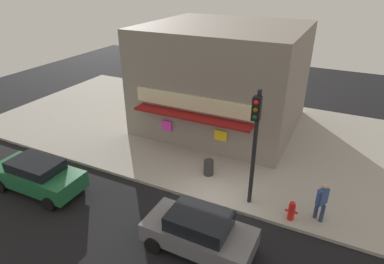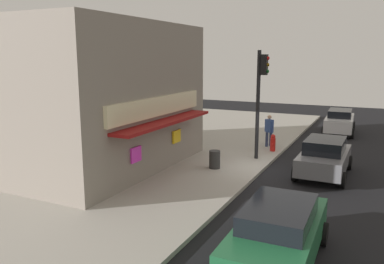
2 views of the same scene
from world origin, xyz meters
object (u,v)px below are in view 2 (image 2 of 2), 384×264
object	(u,v)px
pedestrian	(269,129)
parked_car_white	(340,121)
fire_hydrant	(273,143)
traffic_light	(260,90)
parked_car_green	(278,233)
parked_car_grey	(324,157)
trash_can	(215,159)

from	to	relation	value
pedestrian	parked_car_white	world-z (taller)	pedestrian
fire_hydrant	parked_car_white	world-z (taller)	parked_car_white
traffic_light	fire_hydrant	xyz separation A→B (m)	(1.85, -0.24, -2.90)
pedestrian	fire_hydrant	bearing A→B (deg)	-154.35
parked_car_white	parked_car_green	bearing A→B (deg)	-178.91
parked_car_white	parked_car_grey	xyz separation A→B (m)	(-10.26, -0.36, -0.01)
fire_hydrant	trash_can	bearing A→B (deg)	160.64
fire_hydrant	pedestrian	xyz separation A→B (m)	(1.01, 0.49, 0.53)
trash_can	traffic_light	bearing A→B (deg)	-27.40
parked_car_white	parked_car_green	xyz separation A→B (m)	(-18.53, -0.35, -0.01)
trash_can	parked_car_green	xyz separation A→B (m)	(-6.72, -4.45, 0.27)
traffic_light	fire_hydrant	distance (m)	3.45
parked_car_grey	pedestrian	bearing A→B (deg)	42.16
traffic_light	parked_car_grey	xyz separation A→B (m)	(-0.92, -3.18, -2.66)
traffic_light	parked_car_grey	distance (m)	4.25
traffic_light	pedestrian	xyz separation A→B (m)	(2.87, 0.25, -2.36)
traffic_light	parked_car_green	world-z (taller)	traffic_light
parked_car_grey	parked_car_green	bearing A→B (deg)	179.95
fire_hydrant	trash_can	distance (m)	4.58
trash_can	parked_car_green	world-z (taller)	parked_car_green
parked_car_green	trash_can	bearing A→B (deg)	33.53
pedestrian	parked_car_green	distance (m)	12.54
parked_car_grey	parked_car_green	size ratio (longest dim) A/B	0.92
trash_can	parked_car_green	bearing A→B (deg)	-146.47
traffic_light	pedestrian	world-z (taller)	traffic_light
parked_car_white	parked_car_green	world-z (taller)	parked_car_white
traffic_light	parked_car_grey	bearing A→B (deg)	-106.15
fire_hydrant	parked_car_white	bearing A→B (deg)	-19.03
fire_hydrant	parked_car_green	xyz separation A→B (m)	(-11.05, -2.93, 0.24)
pedestrian	traffic_light	bearing A→B (deg)	-175.04
pedestrian	parked_car_green	world-z (taller)	pedestrian
fire_hydrant	parked_car_white	size ratio (longest dim) A/B	0.21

